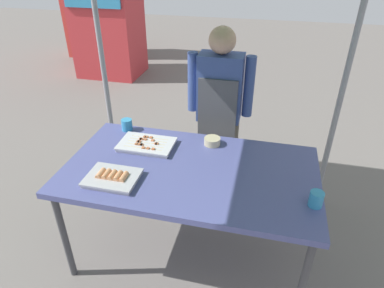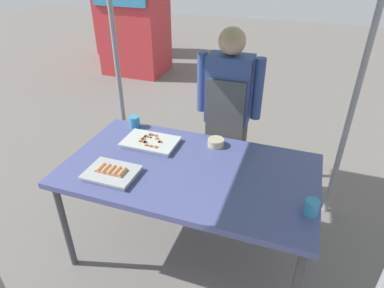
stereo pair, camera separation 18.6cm
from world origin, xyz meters
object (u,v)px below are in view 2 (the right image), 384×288
(drink_cup_near_edge, at_px, (134,122))
(drink_cup_by_wok, at_px, (312,208))
(tray_meat_skewers, at_px, (150,142))
(condiment_bowl, at_px, (216,142))
(neighbor_stall_left, at_px, (117,1))
(vendor_woman, at_px, (228,106))
(neighbor_stall_right, at_px, (134,23))
(stall_table, at_px, (189,175))
(tray_grilled_sausages, at_px, (112,173))

(drink_cup_near_edge, xyz_separation_m, drink_cup_by_wok, (1.33, -0.56, 0.00))
(tray_meat_skewers, height_order, condiment_bowl, condiment_bowl)
(neighbor_stall_left, bearing_deg, vendor_woman, -49.69)
(neighbor_stall_right, bearing_deg, neighbor_stall_left, 131.78)
(stall_table, relative_size, drink_cup_by_wok, 17.83)
(tray_grilled_sausages, distance_m, neighbor_stall_left, 5.44)
(drink_cup_near_edge, relative_size, neighbor_stall_left, 0.04)
(drink_cup_by_wok, relative_size, neighbor_stall_left, 0.05)
(vendor_woman, bearing_deg, tray_meat_skewers, 53.57)
(drink_cup_by_wok, bearing_deg, neighbor_stall_right, 129.00)
(tray_meat_skewers, xyz_separation_m, vendor_woman, (0.42, 0.56, 0.10))
(drink_cup_by_wok, bearing_deg, tray_meat_skewers, 161.73)
(condiment_bowl, bearing_deg, neighbor_stall_left, 127.52)
(stall_table, relative_size, condiment_bowl, 13.95)
(tray_grilled_sausages, relative_size, tray_meat_skewers, 0.82)
(tray_meat_skewers, bearing_deg, drink_cup_near_edge, 139.21)
(drink_cup_by_wok, xyz_separation_m, neighbor_stall_left, (-3.86, 4.67, 0.21))
(condiment_bowl, bearing_deg, vendor_woman, 93.33)
(stall_table, xyz_separation_m, vendor_woman, (0.06, 0.75, 0.17))
(condiment_bowl, height_order, neighbor_stall_left, neighbor_stall_left)
(tray_grilled_sausages, distance_m, neighbor_stall_right, 4.18)
(vendor_woman, bearing_deg, neighbor_stall_left, -49.69)
(tray_meat_skewers, height_order, neighbor_stall_right, neighbor_stall_right)
(tray_meat_skewers, relative_size, neighbor_stall_right, 0.23)
(tray_meat_skewers, xyz_separation_m, drink_cup_by_wok, (1.10, -0.36, 0.03))
(drink_cup_near_edge, height_order, neighbor_stall_left, neighbor_stall_left)
(drink_cup_by_wok, xyz_separation_m, vendor_woman, (-0.69, 0.93, 0.07))
(drink_cup_near_edge, relative_size, neighbor_stall_right, 0.05)
(stall_table, height_order, tray_meat_skewers, tray_meat_skewers)
(drink_cup_near_edge, xyz_separation_m, vendor_woman, (0.64, 0.37, 0.07))
(condiment_bowl, relative_size, drink_cup_near_edge, 1.31)
(tray_grilled_sausages, relative_size, neighbor_stall_right, 0.19)
(tray_grilled_sausages, bearing_deg, tray_meat_skewers, 81.36)
(drink_cup_near_edge, xyz_separation_m, neighbor_stall_left, (-2.53, 4.11, 0.21))
(stall_table, height_order, neighbor_stall_left, neighbor_stall_left)
(tray_grilled_sausages, xyz_separation_m, neighbor_stall_right, (-1.83, 3.76, 0.06))
(tray_meat_skewers, bearing_deg, drink_cup_by_wok, -18.27)
(stall_table, xyz_separation_m, condiment_bowl, (0.08, 0.32, 0.08))
(condiment_bowl, bearing_deg, tray_meat_skewers, -162.34)
(stall_table, xyz_separation_m, neighbor_stall_right, (-2.26, 3.52, 0.13))
(drink_cup_near_edge, bearing_deg, tray_meat_skewers, -40.79)
(stall_table, height_order, condiment_bowl, condiment_bowl)
(condiment_bowl, distance_m, drink_cup_by_wok, 0.83)
(neighbor_stall_left, relative_size, neighbor_stall_right, 1.20)
(neighbor_stall_right, bearing_deg, drink_cup_by_wok, -51.00)
(tray_grilled_sausages, bearing_deg, neighbor_stall_right, 116.01)
(stall_table, distance_m, neighbor_stall_right, 4.19)
(stall_table, bearing_deg, tray_grilled_sausages, -151.01)
(condiment_bowl, xyz_separation_m, vendor_woman, (-0.02, 0.42, 0.09))
(drink_cup_near_edge, bearing_deg, neighbor_stall_left, 121.62)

